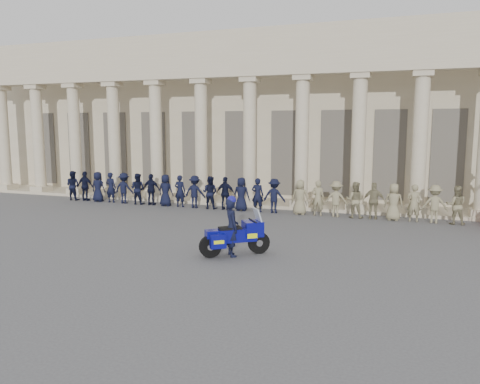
% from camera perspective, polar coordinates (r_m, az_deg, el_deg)
% --- Properties ---
extents(ground, '(90.00, 90.00, 0.00)m').
position_cam_1_polar(ground, '(15.62, -3.62, -6.64)').
color(ground, '#4E4E51').
rests_on(ground, ground).
extents(building, '(40.00, 12.50, 9.00)m').
position_cam_1_polar(building, '(29.24, 7.88, 9.09)').
color(building, '#BCAC8D').
rests_on(building, ground).
extents(officer_rank, '(19.56, 0.60, 1.58)m').
position_cam_1_polar(officer_rank, '(21.95, -0.17, -0.24)').
color(officer_rank, black).
rests_on(officer_rank, ground).
extents(motorcycle, '(1.90, 1.60, 1.44)m').
position_cam_1_polar(motorcycle, '(14.39, -0.54, -5.34)').
color(motorcycle, black).
rests_on(motorcycle, ground).
extents(rider, '(0.73, 0.78, 1.87)m').
position_cam_1_polar(rider, '(14.29, -1.02, -4.19)').
color(rider, black).
rests_on(rider, ground).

